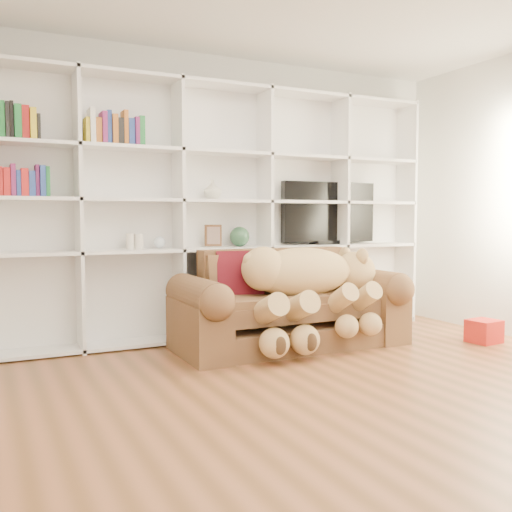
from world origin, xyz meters
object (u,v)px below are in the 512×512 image
tv (329,214)px  teddy_bear (308,282)px  sofa (289,310)px  gift_box (484,331)px

tv → teddy_bear: bearing=-132.4°
sofa → gift_box: bearing=-22.0°
sofa → teddy_bear: 0.33m
sofa → gift_box: 1.82m
gift_box → sofa: bearing=158.0°
sofa → tv: 1.36m
teddy_bear → tv: (0.75, 0.82, 0.60)m
teddy_bear → tv: 1.26m
gift_box → tv: size_ratio=0.24×
teddy_bear → gift_box: bearing=-13.9°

